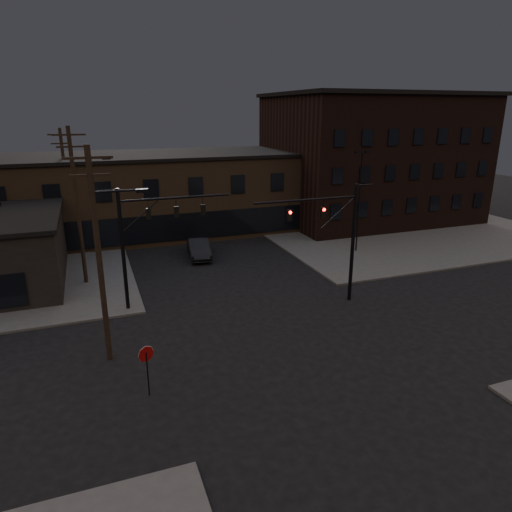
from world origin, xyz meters
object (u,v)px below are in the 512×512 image
(car_crossing, at_px, (199,248))
(traffic_signal_near, at_px, (338,232))
(parked_car_lot_b, at_px, (391,222))
(traffic_signal_far, at_px, (143,234))
(parked_car_lot_a, at_px, (366,226))
(stop_sign, at_px, (147,359))

(car_crossing, bearing_deg, traffic_signal_near, -57.24)
(traffic_signal_near, xyz_separation_m, parked_car_lot_b, (15.87, 15.49, -4.13))
(traffic_signal_far, bearing_deg, parked_car_lot_a, 25.01)
(traffic_signal_near, distance_m, traffic_signal_far, 12.57)
(parked_car_lot_a, bearing_deg, parked_car_lot_b, -84.38)
(traffic_signal_near, bearing_deg, parked_car_lot_b, 44.32)
(parked_car_lot_b, bearing_deg, car_crossing, 125.81)
(traffic_signal_far, xyz_separation_m, stop_sign, (-1.28, -9.99, -3.17))
(stop_sign, relative_size, parked_car_lot_b, 0.55)
(traffic_signal_far, bearing_deg, car_crossing, 58.91)
(traffic_signal_far, xyz_separation_m, car_crossing, (5.74, 9.52, -4.18))
(parked_car_lot_a, distance_m, parked_car_lot_b, 3.71)
(parked_car_lot_a, relative_size, parked_car_lot_b, 0.95)
(stop_sign, distance_m, parked_car_lot_b, 36.58)
(traffic_signal_near, height_order, stop_sign, traffic_signal_near)
(traffic_signal_far, xyz_separation_m, parked_car_lot_a, (24.29, 11.33, -4.13))
(traffic_signal_far, relative_size, parked_car_lot_b, 1.77)
(traffic_signal_far, bearing_deg, parked_car_lot_b, 23.23)
(parked_car_lot_a, xyz_separation_m, parked_car_lot_b, (3.65, 0.66, -0.07))
(stop_sign, relative_size, parked_car_lot_a, 0.58)
(traffic_signal_near, xyz_separation_m, traffic_signal_far, (-12.07, 3.50, 0.08))
(stop_sign, bearing_deg, parked_car_lot_b, 36.95)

